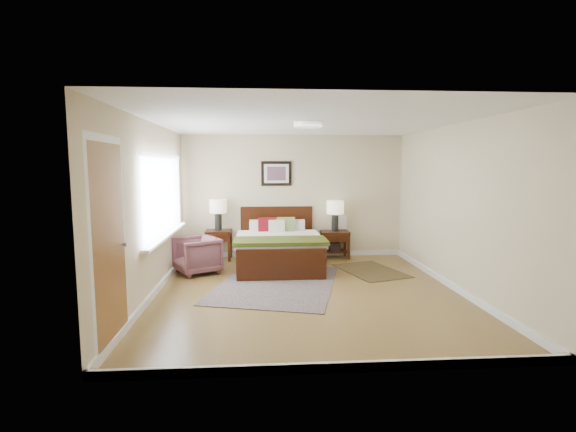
{
  "coord_description": "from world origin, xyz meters",
  "views": [
    {
      "loc": [
        -0.71,
        -6.03,
        1.86
      ],
      "look_at": [
        -0.23,
        0.78,
        1.05
      ],
      "focal_mm": 26.0,
      "sensor_mm": 36.0,
      "label": 1
    }
  ],
  "objects_px": {
    "rug_persian": "(277,284)",
    "armchair": "(197,255)",
    "bed": "(279,242)",
    "nightstand_right": "(335,241)",
    "nightstand_left": "(219,236)",
    "lamp_left": "(218,209)",
    "lamp_right": "(335,210)"
  },
  "relations": [
    {
      "from": "rug_persian",
      "to": "armchair",
      "type": "bearing_deg",
      "value": 165.2
    },
    {
      "from": "bed",
      "to": "nightstand_right",
      "type": "height_order",
      "value": "bed"
    },
    {
      "from": "nightstand_left",
      "to": "nightstand_right",
      "type": "height_order",
      "value": "nightstand_left"
    },
    {
      "from": "lamp_left",
      "to": "lamp_right",
      "type": "height_order",
      "value": "lamp_left"
    },
    {
      "from": "nightstand_left",
      "to": "rug_persian",
      "type": "height_order",
      "value": "nightstand_left"
    },
    {
      "from": "nightstand_left",
      "to": "lamp_left",
      "type": "xyz_separation_m",
      "value": [
        0.0,
        0.02,
        0.55
      ]
    },
    {
      "from": "lamp_left",
      "to": "rug_persian",
      "type": "height_order",
      "value": "lamp_left"
    },
    {
      "from": "nightstand_left",
      "to": "lamp_right",
      "type": "relative_size",
      "value": 0.98
    },
    {
      "from": "lamp_left",
      "to": "lamp_right",
      "type": "bearing_deg",
      "value": 0.0
    },
    {
      "from": "nightstand_left",
      "to": "nightstand_right",
      "type": "bearing_deg",
      "value": 0.2
    },
    {
      "from": "bed",
      "to": "rug_persian",
      "type": "xyz_separation_m",
      "value": [
        -0.08,
        -1.14,
        -0.47
      ]
    },
    {
      "from": "nightstand_left",
      "to": "lamp_right",
      "type": "height_order",
      "value": "lamp_right"
    },
    {
      "from": "lamp_right",
      "to": "armchair",
      "type": "relative_size",
      "value": 0.87
    },
    {
      "from": "nightstand_left",
      "to": "nightstand_right",
      "type": "relative_size",
      "value": 1.06
    },
    {
      "from": "bed",
      "to": "armchair",
      "type": "xyz_separation_m",
      "value": [
        -1.45,
        -0.36,
        -0.16
      ]
    },
    {
      "from": "nightstand_right",
      "to": "lamp_left",
      "type": "xyz_separation_m",
      "value": [
        -2.35,
        0.01,
        0.68
      ]
    },
    {
      "from": "lamp_right",
      "to": "armchair",
      "type": "height_order",
      "value": "lamp_right"
    },
    {
      "from": "lamp_left",
      "to": "nightstand_left",
      "type": "bearing_deg",
      "value": -90.0
    },
    {
      "from": "lamp_left",
      "to": "rug_persian",
      "type": "bearing_deg",
      "value": -59.57
    },
    {
      "from": "bed",
      "to": "lamp_right",
      "type": "relative_size",
      "value": 3.13
    },
    {
      "from": "armchair",
      "to": "rug_persian",
      "type": "height_order",
      "value": "armchair"
    },
    {
      "from": "lamp_left",
      "to": "lamp_right",
      "type": "relative_size",
      "value": 1.0
    },
    {
      "from": "bed",
      "to": "lamp_right",
      "type": "bearing_deg",
      "value": 30.99
    },
    {
      "from": "nightstand_right",
      "to": "lamp_left",
      "type": "bearing_deg",
      "value": 179.69
    },
    {
      "from": "lamp_left",
      "to": "armchair",
      "type": "bearing_deg",
      "value": -104.67
    },
    {
      "from": "bed",
      "to": "armchair",
      "type": "distance_m",
      "value": 1.5
    },
    {
      "from": "lamp_right",
      "to": "armchair",
      "type": "distance_m",
      "value": 2.92
    },
    {
      "from": "bed",
      "to": "nightstand_left",
      "type": "distance_m",
      "value": 1.36
    },
    {
      "from": "bed",
      "to": "rug_persian",
      "type": "height_order",
      "value": "bed"
    },
    {
      "from": "bed",
      "to": "lamp_left",
      "type": "height_order",
      "value": "lamp_left"
    },
    {
      "from": "lamp_right",
      "to": "rug_persian",
      "type": "relative_size",
      "value": 0.25
    },
    {
      "from": "nightstand_right",
      "to": "lamp_right",
      "type": "relative_size",
      "value": 0.92
    }
  ]
}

